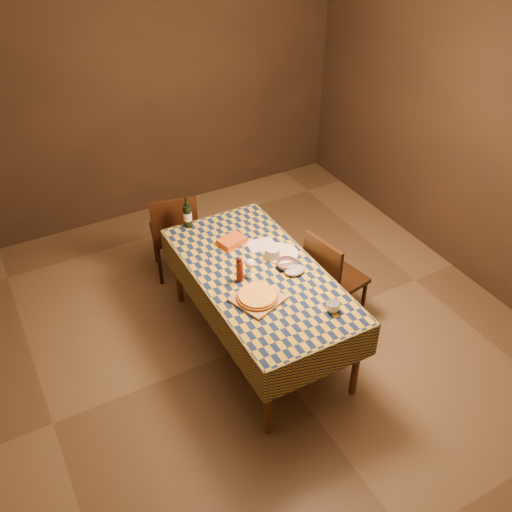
# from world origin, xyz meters

# --- Properties ---
(room) EXTENTS (5.00, 5.10, 2.70)m
(room) POSITION_xyz_m (0.00, 0.00, 1.35)
(room) COLOR brown
(room) RESTS_ON ground
(dining_table) EXTENTS (0.94, 1.84, 0.77)m
(dining_table) POSITION_xyz_m (0.00, 0.00, 0.69)
(dining_table) COLOR brown
(dining_table) RESTS_ON ground
(cutting_board) EXTENTS (0.41, 0.41, 0.02)m
(cutting_board) POSITION_xyz_m (-0.17, -0.27, 0.78)
(cutting_board) COLOR #9D7849
(cutting_board) RESTS_ON dining_table
(pizza) EXTENTS (0.38, 0.38, 0.03)m
(pizza) POSITION_xyz_m (-0.17, -0.27, 0.80)
(pizza) COLOR #9A5119
(pizza) RESTS_ON cutting_board
(pepper_mill) EXTENTS (0.06, 0.06, 0.22)m
(pepper_mill) POSITION_xyz_m (-0.18, -0.01, 0.87)
(pepper_mill) COLOR #521413
(pepper_mill) RESTS_ON dining_table
(bowl) EXTENTS (0.19, 0.19, 0.05)m
(bowl) POSITION_xyz_m (0.23, -0.04, 0.80)
(bowl) COLOR #664956
(bowl) RESTS_ON dining_table
(wine_glass) EXTENTS (0.08, 0.08, 0.16)m
(wine_glass) POSITION_xyz_m (-0.08, -0.00, 0.88)
(wine_glass) COLOR white
(wine_glass) RESTS_ON dining_table
(wine_bottle) EXTENTS (0.08, 0.08, 0.30)m
(wine_bottle) POSITION_xyz_m (-0.23, 0.86, 0.88)
(wine_bottle) COLOR black
(wine_bottle) RESTS_ON dining_table
(deli_tub) EXTENTS (0.14, 0.14, 0.10)m
(deli_tub) POSITION_xyz_m (0.18, 0.11, 0.82)
(deli_tub) COLOR silver
(deli_tub) RESTS_ON dining_table
(takeout_container) EXTENTS (0.25, 0.20, 0.05)m
(takeout_container) POSITION_xyz_m (-0.01, 0.45, 0.80)
(takeout_container) COLOR #B94F18
(takeout_container) RESTS_ON dining_table
(white_plate) EXTENTS (0.32, 0.32, 0.02)m
(white_plate) POSITION_xyz_m (0.27, 0.12, 0.78)
(white_plate) COLOR white
(white_plate) RESTS_ON dining_table
(tumbler) EXTENTS (0.10, 0.10, 0.08)m
(tumbler) POSITION_xyz_m (0.25, -0.64, 0.81)
(tumbler) COLOR silver
(tumbler) RESTS_ON dining_table
(flour_patch) EXTENTS (0.25, 0.21, 0.00)m
(flour_patch) POSITION_xyz_m (0.20, 0.32, 0.77)
(flour_patch) COLOR silver
(flour_patch) RESTS_ON dining_table
(flour_bag) EXTENTS (0.19, 0.16, 0.05)m
(flour_bag) POSITION_xyz_m (0.24, -0.13, 0.79)
(flour_bag) COLOR #A1ACCE
(flour_bag) RESTS_ON dining_table
(chair_far) EXTENTS (0.51, 0.51, 0.93)m
(chair_far) POSITION_xyz_m (-0.25, 1.20, 0.52)
(chair_far) COLOR black
(chair_far) RESTS_ON ground
(chair_right) EXTENTS (0.50, 0.49, 0.93)m
(chair_right) POSITION_xyz_m (0.66, -0.06, 0.52)
(chair_right) COLOR black
(chair_right) RESTS_ON ground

